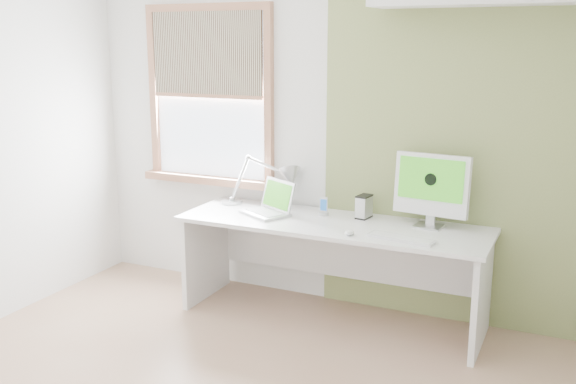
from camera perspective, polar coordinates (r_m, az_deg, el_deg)
The scene contains 11 objects.
room at distance 3.36m, azimuth -7.53°, elevation 1.31°, with size 4.04×3.54×2.64m.
accent_wall at distance 4.63m, azimuth 15.03°, elevation 4.20°, with size 2.00×0.02×2.60m, color #8E9A5A.
window at distance 5.29m, azimuth -6.92°, elevation 8.28°, with size 1.20×0.14×1.42m.
desk at distance 4.73m, azimuth 4.12°, elevation -4.74°, with size 2.20×0.70×0.73m.
desk_lamp at distance 4.99m, azimuth -0.77°, elevation 1.01°, with size 0.71×0.33×0.39m.
laptop at distance 4.82m, azimuth -1.56°, elevation -1.19°, with size 0.44×0.41×0.24m.
phone_dock at distance 4.78m, azimuth 3.13°, elevation -1.59°, with size 0.08×0.08×0.14m.
external_drive at distance 4.72m, azimuth 6.65°, elevation -1.28°, with size 0.10×0.14×0.17m.
imac at distance 4.54m, azimuth 12.43°, elevation 0.49°, with size 0.52×0.19×0.51m.
keyboard at distance 4.27m, azimuth 9.86°, elevation -4.00°, with size 0.46×0.19×0.02m.
mouse at distance 4.33m, azimuth 5.38°, elevation -3.54°, with size 0.06×0.10×0.03m, color white.
Camera 1 is at (1.76, -2.77, 1.98)m, focal length 40.74 mm.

